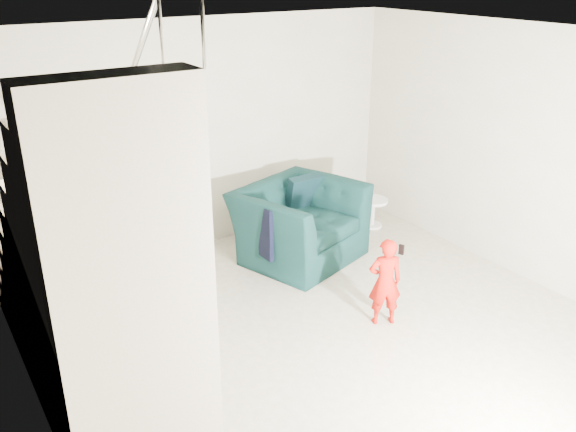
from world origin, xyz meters
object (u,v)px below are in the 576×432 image
at_px(staircase, 96,292).
at_px(armchair, 299,223).
at_px(side_table, 373,208).
at_px(toddler, 385,282).

bearing_deg(staircase, armchair, 24.53).
distance_m(side_table, staircase, 4.31).
distance_m(armchair, staircase, 2.99).
bearing_deg(armchair, side_table, -7.89).
distance_m(armchair, toddler, 1.62).
bearing_deg(toddler, staircase, 16.33).
height_order(toddler, side_table, toddler).
xyz_separation_m(toddler, side_table, (1.43, 1.85, -0.19)).
height_order(armchair, side_table, armchair).
xyz_separation_m(armchair, staircase, (-2.68, -1.22, 0.51)).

